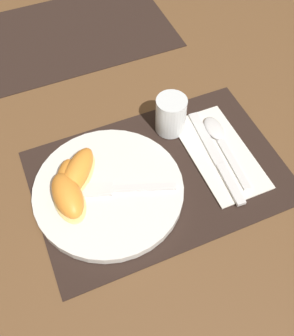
# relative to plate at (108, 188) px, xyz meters

# --- Properties ---
(ground_plane) EXTENTS (3.00, 3.00, 0.00)m
(ground_plane) POSITION_rel_plate_xyz_m (0.10, -0.00, -0.01)
(ground_plane) COLOR brown
(placemat) EXTENTS (0.46, 0.31, 0.00)m
(placemat) POSITION_rel_plate_xyz_m (0.10, -0.00, -0.01)
(placemat) COLOR black
(placemat) RESTS_ON ground_plane
(placemat_far) EXTENTS (0.46, 0.31, 0.00)m
(placemat_far) POSITION_rel_plate_xyz_m (0.08, 0.47, -0.01)
(placemat_far) COLOR black
(placemat_far) RESTS_ON ground_plane
(plate) EXTENTS (0.27, 0.27, 0.02)m
(plate) POSITION_rel_plate_xyz_m (0.00, 0.00, 0.00)
(plate) COLOR white
(plate) RESTS_ON placemat
(juice_glass) EXTENTS (0.06, 0.06, 0.08)m
(juice_glass) POSITION_rel_plate_xyz_m (0.17, 0.09, 0.03)
(juice_glass) COLOR silver
(juice_glass) RESTS_ON placemat
(napkin) EXTENTS (0.11, 0.22, 0.00)m
(napkin) POSITION_rel_plate_xyz_m (0.23, -0.01, -0.01)
(napkin) COLOR white
(napkin) RESTS_ON placemat
(knife) EXTENTS (0.03, 0.23, 0.01)m
(knife) POSITION_rel_plate_xyz_m (0.21, -0.02, -0.00)
(knife) COLOR silver
(knife) RESTS_ON napkin
(spoon) EXTENTS (0.04, 0.18, 0.01)m
(spoon) POSITION_rel_plate_xyz_m (0.24, 0.03, -0.00)
(spoon) COLOR silver
(spoon) RESTS_ON napkin
(fork) EXTENTS (0.18, 0.08, 0.00)m
(fork) POSITION_rel_plate_xyz_m (0.01, -0.01, 0.01)
(fork) COLOR silver
(fork) RESTS_ON plate
(citrus_wedge_0) EXTENTS (0.11, 0.12, 0.04)m
(citrus_wedge_0) POSITION_rel_plate_xyz_m (-0.04, 0.04, 0.02)
(citrus_wedge_0) COLOR #F4DB84
(citrus_wedge_0) RESTS_ON plate
(citrus_wedge_1) EXTENTS (0.08, 0.11, 0.03)m
(citrus_wedge_1) POSITION_rel_plate_xyz_m (-0.06, 0.03, 0.02)
(citrus_wedge_1) COLOR #F4DB84
(citrus_wedge_1) RESTS_ON plate
(citrus_wedge_2) EXTENTS (0.06, 0.10, 0.04)m
(citrus_wedge_2) POSITION_rel_plate_xyz_m (-0.07, -0.00, 0.03)
(citrus_wedge_2) COLOR #F4DB84
(citrus_wedge_2) RESTS_ON plate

